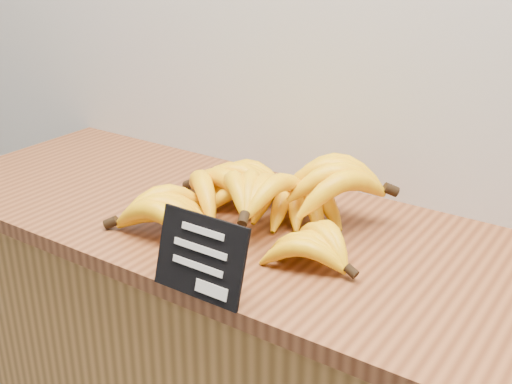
# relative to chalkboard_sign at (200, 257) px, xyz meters

# --- Properties ---
(counter_top) EXTENTS (1.55, 0.54, 0.03)m
(counter_top) POSITION_rel_chalkboard_sign_xyz_m (-0.04, 0.26, -0.08)
(counter_top) COLOR brown
(counter_top) RESTS_ON counter
(chalkboard_sign) EXTENTS (0.16, 0.04, 0.13)m
(chalkboard_sign) POSITION_rel_chalkboard_sign_xyz_m (0.00, 0.00, 0.00)
(chalkboard_sign) COLOR black
(chalkboard_sign) RESTS_ON counter_top
(banana_pile) EXTENTS (0.49, 0.37, 0.13)m
(banana_pile) POSITION_rel_chalkboard_sign_xyz_m (-0.07, 0.27, -0.01)
(banana_pile) COLOR yellow
(banana_pile) RESTS_ON counter_top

